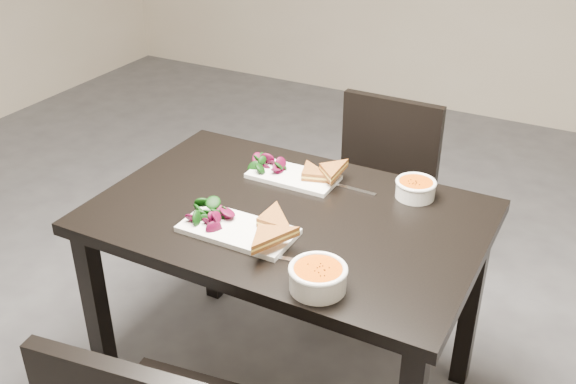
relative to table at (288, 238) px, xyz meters
The scene contains 13 objects.
ground 0.92m from the table, 137.74° to the left, with size 5.00×5.00×0.00m, color #47474C.
table is the anchor object (origin of this frame).
chair_far 0.74m from the table, 86.99° to the left, with size 0.43×0.43×0.85m.
plate_near 0.22m from the table, 112.40° to the right, with size 0.34×0.17×0.02m, color white.
sandwich_near 0.22m from the table, 92.84° to the right, with size 0.17×0.13×0.06m, color #AF6524, non-canonical shape.
salad_near 0.28m from the table, 134.32° to the right, with size 0.11×0.10×0.05m, color black, non-canonical shape.
soup_bowl_near 0.42m from the table, 50.86° to the right, with size 0.15×0.15×0.07m.
cutlery_near 0.28m from the table, 59.41° to the right, with size 0.18×0.02×0.00m, color silver.
plate_far 0.25m from the table, 113.33° to the left, with size 0.30×0.15×0.02m, color white.
sandwich_far 0.24m from the table, 96.89° to the left, with size 0.15×0.11×0.05m, color #AF6524, non-canonical shape.
salad_far 0.31m from the table, 132.69° to the left, with size 0.09×0.08×0.04m, color black, non-canonical shape.
soup_bowl_far 0.44m from the table, 40.85° to the left, with size 0.13×0.13×0.06m.
cutlery_far 0.27m from the table, 63.27° to the left, with size 0.18×0.02×0.00m, color silver.
Camera 1 is at (1.32, -2.01, 1.81)m, focal length 41.32 mm.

